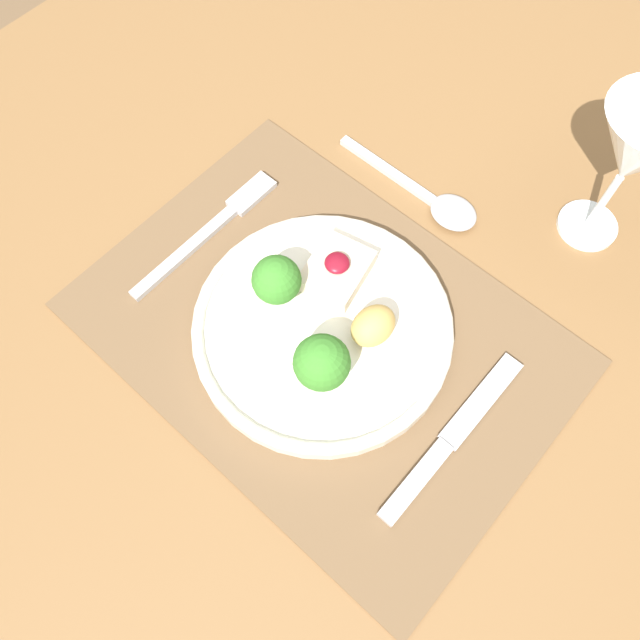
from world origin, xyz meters
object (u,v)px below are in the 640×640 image
object	(u,v)px
fork	(215,226)
wine_glass_near	(638,151)
dinner_plate	(320,322)
spoon	(439,203)
knife	(444,447)

from	to	relation	value
fork	wine_glass_near	size ratio (longest dim) A/B	1.18
dinner_plate	spoon	size ratio (longest dim) A/B	1.38
fork	spoon	xyz separation A→B (m)	(0.16, 0.18, 0.00)
dinner_plate	fork	distance (m)	0.16
dinner_plate	spoon	distance (m)	0.19
fork	spoon	size ratio (longest dim) A/B	1.08
dinner_plate	wine_glass_near	xyz separation A→B (m)	(0.13, 0.28, 0.10)
dinner_plate	wine_glass_near	distance (m)	0.32
dinner_plate	knife	distance (m)	0.16
fork	knife	xyz separation A→B (m)	(0.32, -0.03, -0.00)
dinner_plate	spoon	bearing A→B (deg)	90.75
wine_glass_near	fork	bearing A→B (deg)	-138.00
fork	spoon	bearing A→B (deg)	46.94
knife	spoon	distance (m)	0.26
fork	knife	bearing A→B (deg)	-6.69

